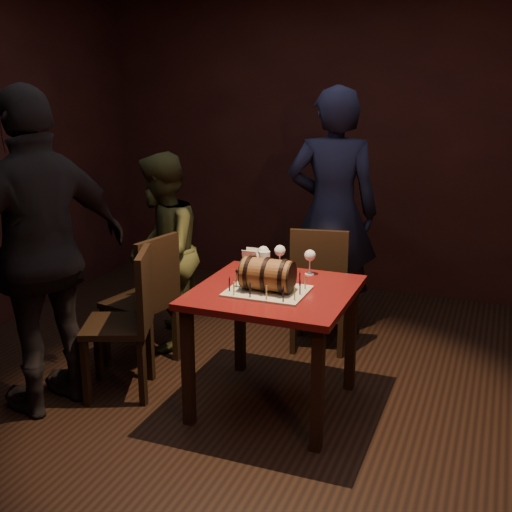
% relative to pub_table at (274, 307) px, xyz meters
% --- Properties ---
extents(room_shell, '(5.04, 5.04, 2.80)m').
position_rel_pub_table_xyz_m(room_shell, '(-0.01, -0.09, 0.76)').
color(room_shell, black).
rests_on(room_shell, ground).
extents(pub_table, '(0.90, 0.90, 0.75)m').
position_rel_pub_table_xyz_m(pub_table, '(0.00, 0.00, 0.00)').
color(pub_table, '#500D0E').
rests_on(pub_table, ground).
extents(cake_board, '(0.45, 0.35, 0.01)m').
position_rel_pub_table_xyz_m(cake_board, '(-0.02, -0.07, 0.12)').
color(cake_board, '#AFA78D').
rests_on(cake_board, pub_table).
extents(barrel_cake, '(0.35, 0.20, 0.20)m').
position_rel_pub_table_xyz_m(barrel_cake, '(-0.02, -0.07, 0.21)').
color(barrel_cake, brown).
rests_on(barrel_cake, cake_board).
extents(birthday_candles, '(0.40, 0.30, 0.09)m').
position_rel_pub_table_xyz_m(birthday_candles, '(-0.02, -0.07, 0.16)').
color(birthday_candles, '#E2CE87').
rests_on(birthday_candles, cake_board).
extents(wine_glass_left, '(0.07, 0.07, 0.16)m').
position_rel_pub_table_xyz_m(wine_glass_left, '(-0.19, 0.31, 0.23)').
color(wine_glass_left, silver).
rests_on(wine_glass_left, pub_table).
extents(wine_glass_mid, '(0.07, 0.07, 0.16)m').
position_rel_pub_table_xyz_m(wine_glass_mid, '(-0.10, 0.37, 0.23)').
color(wine_glass_mid, silver).
rests_on(wine_glass_mid, pub_table).
extents(wine_glass_right, '(0.07, 0.07, 0.16)m').
position_rel_pub_table_xyz_m(wine_glass_right, '(0.11, 0.34, 0.23)').
color(wine_glass_right, silver).
rests_on(wine_glass_right, pub_table).
extents(pint_of_ale, '(0.07, 0.07, 0.15)m').
position_rel_pub_table_xyz_m(pint_of_ale, '(-0.15, 0.24, 0.18)').
color(pint_of_ale, silver).
rests_on(pint_of_ale, pub_table).
extents(menu_card, '(0.10, 0.05, 0.13)m').
position_rel_pub_table_xyz_m(menu_card, '(-0.27, 0.31, 0.17)').
color(menu_card, white).
rests_on(menu_card, pub_table).
extents(chair_back, '(0.46, 0.46, 0.93)m').
position_rel_pub_table_xyz_m(chair_back, '(0.03, 0.88, -0.12)').
color(chair_back, black).
rests_on(chair_back, ground).
extents(chair_left_rear, '(0.47, 0.47, 0.93)m').
position_rel_pub_table_xyz_m(chair_left_rear, '(-0.98, 0.20, -0.12)').
color(chair_left_rear, black).
rests_on(chair_left_rear, ground).
extents(chair_left_front, '(0.52, 0.52, 0.93)m').
position_rel_pub_table_xyz_m(chair_left_front, '(-0.89, -0.17, -0.12)').
color(chair_left_front, black).
rests_on(chair_left_front, ground).
extents(person_back, '(0.77, 0.59, 1.88)m').
position_rel_pub_table_xyz_m(person_back, '(-0.01, 1.30, 0.30)').
color(person_back, black).
rests_on(person_back, ground).
extents(person_left_rear, '(0.72, 0.82, 1.43)m').
position_rel_pub_table_xyz_m(person_left_rear, '(-1.07, 0.57, 0.07)').
color(person_left_rear, '#3E3D1F').
rests_on(person_left_rear, ground).
extents(person_left_front, '(0.81, 1.21, 1.91)m').
position_rel_pub_table_xyz_m(person_left_front, '(-1.26, -0.47, 0.32)').
color(person_left_front, black).
rests_on(person_left_front, ground).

